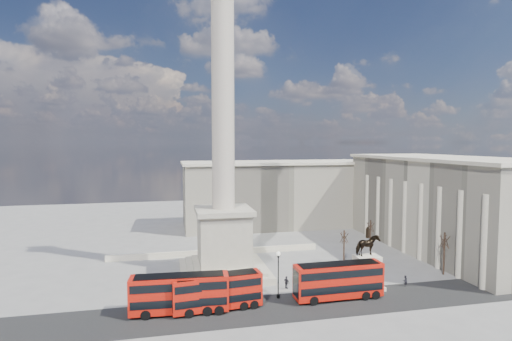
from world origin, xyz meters
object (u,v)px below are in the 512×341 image
object	(u,v)px
pedestrian_crossing	(286,282)
red_bus_c	(339,280)
victorian_lamp	(278,271)
equestrian_statue	(367,267)
pedestrian_walking	(339,281)
nelsons_column	(224,195)
red_bus_a	(218,291)
pedestrian_standing	(405,281)
red_bus_b	(180,293)

from	to	relation	value
pedestrian_crossing	red_bus_c	bearing A→B (deg)	-163.03
victorian_lamp	red_bus_c	bearing A→B (deg)	-14.39
red_bus_c	equestrian_statue	xyz separation A→B (m)	(5.61, 2.71, 0.63)
victorian_lamp	equestrian_statue	xyz separation A→B (m)	(13.65, 0.64, -0.58)
red_bus_c	victorian_lamp	world-z (taller)	victorian_lamp
victorian_lamp	pedestrian_walking	distance (m)	10.46
nelsons_column	red_bus_a	bearing A→B (deg)	-101.01
nelsons_column	equestrian_statue	bearing A→B (deg)	-29.82
red_bus_c	equestrian_statue	world-z (taller)	equestrian_statue
pedestrian_walking	pedestrian_standing	world-z (taller)	pedestrian_walking
pedestrian_walking	equestrian_statue	bearing A→B (deg)	-12.87
equestrian_statue	pedestrian_walking	distance (m)	4.55
equestrian_statue	pedestrian_standing	bearing A→B (deg)	-2.79
red_bus_a	victorian_lamp	xyz separation A→B (m)	(8.61, 2.11, 1.39)
pedestrian_walking	pedestrian_crossing	world-z (taller)	pedestrian_walking
red_bus_b	pedestrian_standing	xyz separation A→B (m)	(33.05, 2.47, -1.77)
red_bus_a	pedestrian_walking	distance (m)	18.98
pedestrian_standing	victorian_lamp	bearing A→B (deg)	-6.15
nelsons_column	equestrian_statue	xyz separation A→B (m)	(19.55, -11.20, -9.68)
victorian_lamp	equestrian_statue	distance (m)	13.68
nelsons_column	red_bus_a	distance (m)	17.66
equestrian_statue	pedestrian_standing	xyz separation A→B (m)	(6.09, -0.30, -2.42)
red_bus_a	equestrian_statue	distance (m)	22.45
red_bus_c	red_bus_b	bearing A→B (deg)	179.40
red_bus_b	pedestrian_crossing	world-z (taller)	red_bus_b
nelsons_column	red_bus_b	bearing A→B (deg)	-117.96
red_bus_c	pedestrian_standing	xyz separation A→B (m)	(11.70, 2.41, -1.79)
equestrian_statue	nelsons_column	bearing A→B (deg)	150.18
pedestrian_walking	red_bus_a	bearing A→B (deg)	-163.09
red_bus_b	pedestrian_crossing	xyz separation A→B (m)	(15.48, 5.33, -1.65)
equestrian_statue	pedestrian_crossing	distance (m)	12.00
victorian_lamp	red_bus_b	bearing A→B (deg)	-170.94
victorian_lamp	red_bus_a	bearing A→B (deg)	-166.25
red_bus_b	pedestrian_walking	xyz separation A→B (m)	(23.21, 3.97, -1.62)
red_bus_a	pedestrian_standing	world-z (taller)	red_bus_a
equestrian_statue	pedestrian_standing	world-z (taller)	equestrian_statue
red_bus_b	pedestrian_standing	bearing A→B (deg)	7.88
red_bus_a	equestrian_statue	xyz separation A→B (m)	(22.26, 2.75, 0.81)
nelsons_column	victorian_lamp	xyz separation A→B (m)	(5.90, -11.85, -9.09)
red_bus_c	pedestrian_crossing	distance (m)	8.07
red_bus_a	pedestrian_crossing	size ratio (longest dim) A/B	6.27
nelsons_column	pedestrian_crossing	xyz separation A→B (m)	(8.06, -8.64, -11.99)
victorian_lamp	pedestrian_standing	world-z (taller)	victorian_lamp
red_bus_a	pedestrian_standing	size ratio (longest dim) A/B	7.13
red_bus_a	red_bus_c	world-z (taller)	red_bus_c
red_bus_a	pedestrian_standing	bearing A→B (deg)	-1.09
victorian_lamp	pedestrian_standing	bearing A→B (deg)	1.01
red_bus_a	pedestrian_crossing	xyz separation A→B (m)	(10.77, 5.31, -1.50)
pedestrian_walking	pedestrian_standing	xyz separation A→B (m)	(9.84, -1.50, -0.15)
red_bus_a	red_bus_b	xyz separation A→B (m)	(-4.70, -0.01, 0.15)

